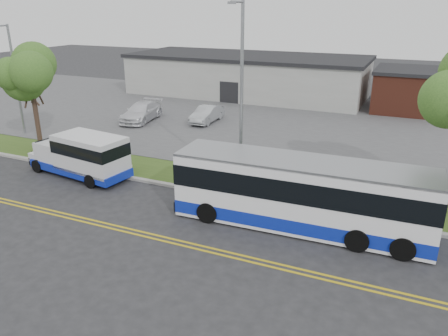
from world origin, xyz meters
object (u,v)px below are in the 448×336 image
at_px(tree_west, 30,74).
at_px(streetlight_far, 15,76).
at_px(parked_car_a, 207,114).
at_px(parked_car_b, 141,112).
at_px(transit_bus, 300,194).
at_px(shuttle_bus, 83,154).
at_px(pedestrian, 122,155).
at_px(streetlight_near, 241,91).

relative_size(tree_west, streetlight_far, 0.86).
distance_m(streetlight_far, parked_car_a, 14.83).
relative_size(streetlight_far, parked_car_b, 1.53).
relative_size(tree_west, transit_bus, 0.61).
bearing_deg(transit_bus, tree_west, 167.26).
xyz_separation_m(shuttle_bus, pedestrian, (1.42, 1.68, -0.34)).
bearing_deg(transit_bus, parked_car_a, 126.95).
xyz_separation_m(tree_west, shuttle_bus, (6.28, -2.83, -3.77)).
relative_size(shuttle_bus, parked_car_a, 1.64).
distance_m(streetlight_near, streetlight_far, 19.20).
relative_size(tree_west, streetlight_near, 0.73).
bearing_deg(streetlight_near, parked_car_b, 143.23).
bearing_deg(streetlight_far, shuttle_bus, -26.12).
distance_m(streetlight_far, pedestrian, 12.66).
distance_m(tree_west, streetlight_near, 15.01).
height_order(streetlight_far, transit_bus, streetlight_far).
height_order(tree_west, parked_car_a, tree_west).
bearing_deg(parked_car_a, streetlight_far, -142.86).
relative_size(streetlight_far, pedestrian, 4.34).
relative_size(shuttle_bus, parked_car_b, 1.31).
bearing_deg(parked_car_b, transit_bus, -45.47).
height_order(streetlight_near, transit_bus, streetlight_near).
relative_size(streetlight_far, parked_car_a, 1.92).
xyz_separation_m(streetlight_near, shuttle_bus, (-8.72, -2.35, -3.88)).
height_order(tree_west, shuttle_bus, tree_west).
distance_m(pedestrian, parked_car_b, 11.77).
height_order(pedestrian, parked_car_a, pedestrian).
height_order(transit_bus, pedestrian, transit_bus).
distance_m(streetlight_far, parked_car_b, 9.93).
relative_size(streetlight_near, pedestrian, 5.15).
xyz_separation_m(pedestrian, parked_car_b, (-5.63, 10.34, -0.16)).
height_order(tree_west, pedestrian, tree_west).
distance_m(tree_west, parked_car_b, 10.34).
bearing_deg(parked_car_b, streetlight_near, -45.21).
bearing_deg(parked_car_b, tree_west, -111.16).
bearing_deg(shuttle_bus, transit_bus, 3.81).
distance_m(pedestrian, parked_car_a, 12.17).
xyz_separation_m(shuttle_bus, parked_car_a, (1.07, 13.84, -0.57)).
relative_size(tree_west, pedestrian, 3.75).
distance_m(parked_car_a, parked_car_b, 5.58).
relative_size(tree_west, parked_car_b, 1.32).
height_order(tree_west, parked_car_b, tree_west).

